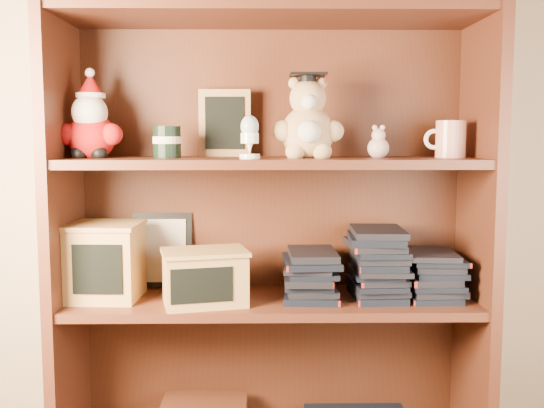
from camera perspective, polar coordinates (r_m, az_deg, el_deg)
The scene contains 16 objects.
bookcase at distance 1.84m, azimuth -0.10°, elevation -1.10°, with size 1.20×0.35×1.60m.
shelf_lower at distance 1.84m, azimuth 0.00°, elevation -8.77°, with size 1.14×0.33×0.02m.
shelf_upper at distance 1.78m, azimuth 0.00°, elevation 3.76°, with size 1.14×0.33×0.02m.
santa_plush at distance 1.83m, azimuth -15.93°, elevation 6.88°, with size 0.18×0.13×0.26m.
teachers_tin at distance 1.80m, azimuth -9.39°, elevation 5.53°, with size 0.08×0.08×0.09m.
chalkboard_plaque at distance 1.90m, azimuth -4.24°, elevation 7.15°, with size 0.15×0.08×0.20m.
egg_cup at distance 1.70m, azimuth -2.01°, elevation 6.17°, with size 0.05×0.05×0.12m.
grad_teddy_bear at distance 1.78m, azimuth 3.23°, elevation 7.08°, with size 0.20×0.17×0.24m.
pink_figurine at distance 1.81m, azimuth 9.51°, elevation 5.24°, with size 0.06×0.06×0.09m.
teacher_mug at distance 1.85m, azimuth 15.64°, elevation 5.61°, with size 0.12×0.08×0.10m.
certificate_frame at distance 1.97m, azimuth -9.82°, elevation -4.10°, with size 0.18×0.05×0.23m.
treats_box at distance 1.87m, azimuth -14.67°, elevation -4.92°, with size 0.21×0.21×0.22m.
pencils_box at distance 1.76m, azimuth -6.06°, elevation -6.49°, with size 0.26×0.21×0.15m.
book_stack_left at distance 1.83m, azimuth 3.48°, elevation -6.43°, with size 0.14×0.20×0.13m.
book_stack_mid at distance 1.85m, azimuth 9.46°, elevation -5.36°, with size 0.14×0.20×0.19m.
book_stack_right at distance 1.89m, azimuth 14.23°, elevation -6.21°, with size 0.14×0.20×0.13m.
Camera 1 is at (-0.05, -0.47, 1.01)m, focal length 42.00 mm.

